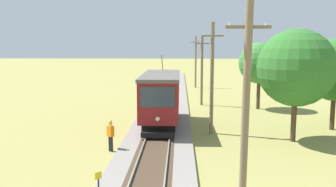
{
  "coord_description": "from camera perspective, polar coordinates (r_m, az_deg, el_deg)",
  "views": [
    {
      "loc": [
        1.35,
        -9.99,
        5.96
      ],
      "look_at": [
        0.43,
        16.91,
        2.17
      ],
      "focal_mm": 38.24,
      "sensor_mm": 36.0,
      "label": 1
    }
  ],
  "objects": [
    {
      "name": "tree_right_far",
      "position": [
        33.34,
        14.37,
        4.7
      ],
      "size": [
        3.72,
        3.72,
        6.05
      ],
      "color": "#4C3823",
      "rests_on": "ground"
    },
    {
      "name": "utility_pole_mid",
      "position": [
        34.56,
        5.41,
        3.84
      ],
      "size": [
        1.4,
        0.32,
        6.74
      ],
      "color": "#7A664C",
      "rests_on": "ground"
    },
    {
      "name": "track_worker",
      "position": [
        20.13,
        -9.15,
        -6.4
      ],
      "size": [
        0.44,
        0.43,
        1.78
      ],
      "rotation": [
        0.0,
        0.0,
        -2.3
      ],
      "color": "black",
      "rests_on": "ground"
    },
    {
      "name": "utility_pole_far",
      "position": [
        48.44,
        4.43,
        5.16
      ],
      "size": [
        1.4,
        0.34,
        6.94
      ],
      "color": "#7A664C",
      "rests_on": "ground"
    },
    {
      "name": "tree_left_near",
      "position": [
        22.7,
        19.76,
        3.86
      ],
      "size": [
        4.65,
        4.65,
        6.84
      ],
      "color": "#4C3823",
      "rests_on": "ground"
    },
    {
      "name": "utility_pole_foreground",
      "position": [
        11.6,
        12.25,
        -3.09
      ],
      "size": [
        1.4,
        0.6,
        7.34
      ],
      "color": "#7A664C",
      "rests_on": "ground"
    },
    {
      "name": "red_tram",
      "position": [
        25.39,
        -1.09,
        -0.52
      ],
      "size": [
        2.6,
        8.54,
        4.79
      ],
      "color": "maroon",
      "rests_on": "rail_right"
    },
    {
      "name": "trackside_signal_marker",
      "position": [
        14.14,
        -11.02,
        -14.12
      ],
      "size": [
        0.21,
        0.21,
        1.18
      ],
      "color": "black",
      "rests_on": "ground"
    },
    {
      "name": "utility_pole_near_tram",
      "position": [
        23.55,
        7.01,
        2.58
      ],
      "size": [
        1.4,
        0.24,
        7.31
      ],
      "color": "#7A664C",
      "rests_on": "ground"
    },
    {
      "name": "tree_left_far",
      "position": [
        26.93,
        25.13,
        3.42
      ],
      "size": [
        4.26,
        4.26,
        6.3
      ],
      "color": "#4C3823",
      "rests_on": "ground"
    }
  ]
}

